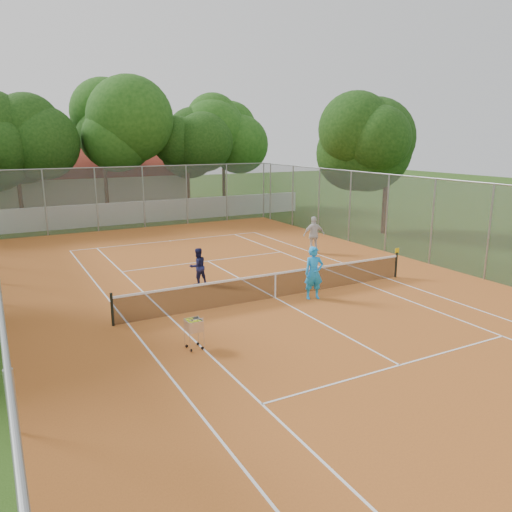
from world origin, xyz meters
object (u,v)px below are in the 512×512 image
player_near (314,273)px  ball_hopper (194,333)px  tennis_net (275,285)px  clubhouse (80,182)px  player_far_right (314,235)px  player_far_left (198,266)px

player_near → ball_hopper: bearing=-144.3°
tennis_net → clubhouse: 29.12m
tennis_net → ball_hopper: tennis_net is taller
clubhouse → ball_hopper: size_ratio=17.32×
player_far_right → player_far_left: bearing=33.9°
player_far_left → tennis_net: bearing=114.5°
player_near → tennis_net: bearing=163.7°
player_near → ball_hopper: (-5.53, -2.15, -0.50)m
clubhouse → ball_hopper: bearing=-94.2°
tennis_net → clubhouse: size_ratio=0.72×
tennis_net → ball_hopper: 5.19m
tennis_net → player_far_left: size_ratio=7.91×
tennis_net → player_near: 1.48m
player_far_left → ball_hopper: bearing=59.7°
player_near → player_far_right: player_near is taller
tennis_net → player_near: (1.20, -0.72, 0.48)m
tennis_net → player_far_left: (-1.86, 2.98, 0.26)m
player_far_right → clubhouse: bearing=-57.0°
player_near → clubhouse: bearing=110.6°
tennis_net → player_far_right: (5.48, 5.44, 0.46)m
tennis_net → player_near: size_ratio=6.10×
ball_hopper → player_far_left: bearing=47.0°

